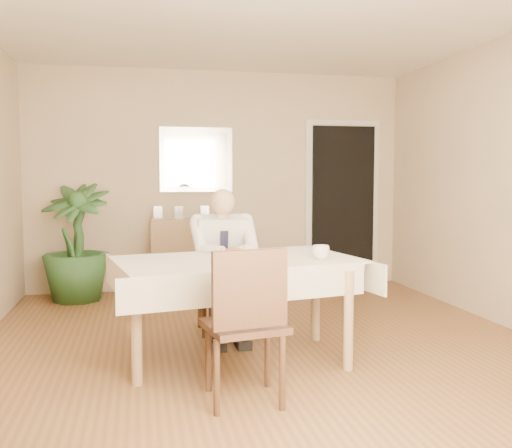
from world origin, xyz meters
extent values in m
plane|color=brown|center=(0.00, 0.00, 0.00)|extent=(5.00, 5.00, 0.00)
plane|color=white|center=(0.00, 0.00, 2.60)|extent=(5.00, 5.00, 0.00)
cube|color=beige|center=(0.00, 2.50, 1.30)|extent=(4.50, 0.02, 2.60)
cube|color=beige|center=(0.00, -2.50, 1.30)|extent=(4.50, 0.02, 2.60)
cube|color=white|center=(0.00, -2.48, 1.45)|extent=(1.34, 0.02, 1.44)
cube|color=white|center=(0.00, -2.46, 1.45)|extent=(1.18, 0.02, 1.28)
cube|color=white|center=(1.55, 2.48, 1.00)|extent=(0.96, 0.03, 2.10)
cube|color=black|center=(1.55, 2.45, 1.00)|extent=(0.80, 0.05, 1.95)
cube|color=silver|center=(-0.28, 2.48, 1.55)|extent=(0.86, 0.03, 0.76)
cube|color=white|center=(-0.28, 2.46, 1.55)|extent=(0.74, 0.02, 0.64)
cube|color=tan|center=(-0.27, -0.28, 0.72)|extent=(1.74, 1.18, 0.04)
cube|color=#EEE1C5|center=(-0.27, -0.28, 0.75)|extent=(1.85, 1.29, 0.01)
cube|color=#EEE1C5|center=(-0.27, -0.78, 0.64)|extent=(1.67, 0.32, 0.22)
cube|color=#EEE1C5|center=(-0.27, 0.22, 0.64)|extent=(1.67, 0.32, 0.22)
cube|color=#EEE1C5|center=(-1.12, -0.28, 0.64)|extent=(0.20, 0.99, 0.22)
cube|color=#EEE1C5|center=(0.58, -0.28, 0.64)|extent=(0.20, 0.99, 0.22)
cylinder|color=tan|center=(-0.99, -0.65, 0.35)|extent=(0.07, 0.07, 0.70)
cylinder|color=tan|center=(0.45, -0.65, 0.35)|extent=(0.07, 0.07, 0.70)
cylinder|color=tan|center=(-0.99, 0.09, 0.35)|extent=(0.07, 0.07, 0.70)
cylinder|color=tan|center=(0.45, 0.09, 0.35)|extent=(0.07, 0.07, 0.70)
cube|color=#3C2413|center=(-0.27, 0.52, 0.41)|extent=(0.41, 0.41, 0.04)
cube|color=#3C2413|center=(-0.27, 0.70, 0.64)|extent=(0.40, 0.05, 0.40)
cylinder|color=#3C2413|center=(-0.44, 0.35, 0.19)|extent=(0.04, 0.04, 0.39)
cylinder|color=#3C2413|center=(-0.10, 0.35, 0.19)|extent=(0.04, 0.04, 0.39)
cylinder|color=#3C2413|center=(-0.44, 0.69, 0.19)|extent=(0.04, 0.04, 0.39)
cylinder|color=#3C2413|center=(-0.10, 0.69, 0.19)|extent=(0.04, 0.04, 0.39)
cube|color=#3C2413|center=(-0.36, -1.03, 0.45)|extent=(0.52, 0.52, 0.04)
cube|color=#3C2413|center=(-0.36, -1.23, 0.72)|extent=(0.44, 0.12, 0.44)
cylinder|color=#3C2413|center=(-0.55, -1.22, 0.22)|extent=(0.04, 0.04, 0.43)
cylinder|color=#3C2413|center=(-0.17, -1.22, 0.22)|extent=(0.04, 0.04, 0.43)
cylinder|color=#3C2413|center=(-0.55, -0.84, 0.22)|extent=(0.04, 0.04, 0.43)
cylinder|color=#3C2413|center=(-0.17, -0.84, 0.22)|extent=(0.04, 0.04, 0.43)
cube|color=white|center=(-0.27, 0.48, 0.75)|extent=(0.42, 0.31, 0.55)
cube|color=black|center=(-0.27, 0.36, 0.72)|extent=(0.06, 0.08, 0.36)
cylinder|color=tan|center=(-0.27, 0.44, 1.03)|extent=(0.09, 0.09, 0.08)
sphere|color=tan|center=(-0.27, 0.41, 1.14)|extent=(0.21, 0.21, 0.21)
cube|color=black|center=(-0.37, 0.28, 0.52)|extent=(0.13, 0.42, 0.13)
cube|color=black|center=(-0.17, 0.28, 0.52)|extent=(0.13, 0.42, 0.13)
cube|color=black|center=(-0.37, 0.10, 0.23)|extent=(0.11, 0.12, 0.45)
cube|color=black|center=(-0.17, 0.10, 0.23)|extent=(0.11, 0.12, 0.45)
cube|color=black|center=(-0.37, 0.04, 0.04)|extent=(0.11, 0.26, 0.07)
cube|color=black|center=(-0.17, 0.04, 0.04)|extent=(0.11, 0.26, 0.07)
cylinder|color=white|center=(-0.26, -0.09, 0.76)|extent=(0.26, 0.26, 0.02)
ellipsoid|color=brown|center=(-0.26, -0.09, 0.78)|extent=(0.14, 0.14, 0.06)
cylinder|color=silver|center=(-0.22, -0.15, 0.78)|extent=(0.01, 0.13, 0.01)
cylinder|color=silver|center=(-0.30, -0.15, 0.78)|extent=(0.01, 0.13, 0.01)
imported|color=white|center=(0.32, -0.42, 0.80)|extent=(0.16, 0.16, 0.10)
cube|color=tan|center=(-0.28, 2.32, 0.43)|extent=(1.10, 0.42, 0.87)
cube|color=silver|center=(-0.74, 2.39, 0.94)|extent=(0.10, 0.02, 0.14)
cube|color=silver|center=(-0.50, 2.36, 0.94)|extent=(0.10, 0.02, 0.14)
cube|color=silver|center=(-0.20, 2.37, 0.94)|extent=(0.10, 0.02, 0.14)
imported|color=#264E23|center=(-1.63, 2.08, 0.64)|extent=(0.90, 0.90, 1.28)
camera|label=1|loc=(-0.97, -4.32, 1.34)|focal=40.00mm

